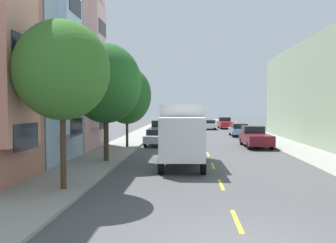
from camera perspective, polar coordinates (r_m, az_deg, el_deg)
ground_plane at (r=38.82m, az=5.30°, el=-2.69°), size 160.00×160.00×0.00m
sidewalk_left at (r=37.22m, az=-5.58°, el=-2.80°), size 3.20×120.00×0.14m
sidewalk_right at (r=37.77m, az=16.26°, el=-2.81°), size 3.20×120.00×0.14m
lane_centerline_dashes at (r=33.34m, az=5.66°, el=-3.51°), size 0.14×47.20×0.01m
townhouse_third_rose at (r=30.90m, az=-21.97°, el=7.27°), size 12.38×6.53×12.69m
street_tree_nearest at (r=14.81m, az=-16.48°, el=7.81°), size 3.75×3.75×6.67m
street_tree_second at (r=22.01m, az=-9.87°, el=5.97°), size 4.31×4.31×7.07m
street_tree_third at (r=29.35m, az=-6.55°, el=4.16°), size 3.94×3.94×6.54m
delivery_box_truck at (r=20.98m, az=2.22°, el=-1.55°), size 2.54×7.22×3.54m
parked_sedan_champagne at (r=60.12m, az=0.41°, el=-0.19°), size 1.87×4.53×1.43m
parked_suv_forest at (r=39.35m, az=-1.15°, el=-1.18°), size 2.05×4.84×1.93m
parked_sedan_silver at (r=31.78m, az=-1.88°, el=-2.44°), size 1.85×4.52×1.43m
parked_sedan_charcoal at (r=52.08m, az=0.05°, el=-0.58°), size 1.91×4.54×1.43m
parked_pickup_red at (r=57.07m, az=9.10°, el=-0.27°), size 2.13×5.35×1.73m
parked_wagon_sky at (r=42.14m, az=11.19°, el=-1.24°), size 1.83×4.70×1.50m
parked_pickup_burgundy at (r=31.22m, az=13.71°, el=-2.45°), size 2.07×5.33×1.73m
moving_white_sedan at (r=54.48m, az=6.58°, el=-0.46°), size 1.80×4.50×1.43m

